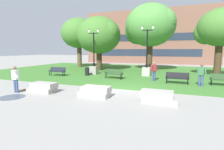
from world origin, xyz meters
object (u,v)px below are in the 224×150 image
concrete_block_right (158,97)px  lamp_post_right (146,66)px  person_bystander_near_lawn (154,70)px  concrete_block_left (95,92)px  park_bench_far_left (223,79)px  trash_bin (87,71)px  concrete_block_center (43,88)px  person_skateboarder (15,78)px  park_bench_near_left (114,73)px  park_bench_far_right (57,71)px  lamp_post_center (94,65)px  skateboard (22,90)px  park_bench_near_right (177,77)px  person_bystander_far_lawn (201,74)px

concrete_block_right → lamp_post_right: (-2.18, 9.35, 0.77)m
lamp_post_right → person_bystander_near_lawn: size_ratio=3.05×
concrete_block_left → park_bench_far_left: bearing=38.7°
concrete_block_right → park_bench_far_left: (4.20, 6.16, 0.23)m
concrete_block_right → trash_bin: (-8.21, 7.38, 0.20)m
concrete_block_center → concrete_block_left: 3.72m
concrete_block_right → person_skateboarder: (-8.89, -0.92, 0.66)m
concrete_block_center → concrete_block_right: same height
concrete_block_left → park_bench_near_left: park_bench_near_left is taller
concrete_block_right → park_bench_far_left: bearing=55.7°
concrete_block_right → park_bench_far_right: 12.69m
lamp_post_center → person_bystander_near_lawn: size_ratio=2.95×
skateboard → park_bench_far_right: (-2.25, 6.63, 0.45)m
park_bench_far_left → trash_bin: size_ratio=1.89×
concrete_block_right → person_bystander_near_lawn: bearing=99.2°
park_bench_near_right → skateboard: bearing=-146.8°
skateboard → person_bystander_near_lawn: size_ratio=0.61×
concrete_block_center → skateboard: 1.57m
concrete_block_left → concrete_block_right: bearing=1.4°
skateboard → concrete_block_right: bearing=3.3°
concrete_block_center → skateboard: bearing=-169.7°
concrete_block_center → person_bystander_near_lawn: size_ratio=1.12×
park_bench_near_left → lamp_post_right: bearing=48.0°
concrete_block_right → person_skateboarder: size_ratio=1.11×
concrete_block_center → lamp_post_center: bearing=94.2°
lamp_post_right → concrete_block_left: bearing=-98.6°
concrete_block_center → park_bench_far_right: size_ratio=1.04×
lamp_post_right → person_bystander_far_lawn: (4.75, -4.02, -0.09)m
lamp_post_right → trash_bin: 6.36m
person_bystander_near_lawn → skateboard: bearing=-138.2°
trash_bin → person_bystander_near_lawn: (7.16, -0.92, 0.48)m
concrete_block_left → park_bench_far_left: (7.82, 6.25, 0.23)m
lamp_post_right → park_bench_far_left: bearing=-26.5°
lamp_post_right → person_bystander_near_lawn: lamp_post_right is taller
park_bench_far_left → lamp_post_right: 7.16m
trash_bin → person_bystander_far_lawn: 10.98m
concrete_block_center → trash_bin: 7.67m
lamp_post_center → person_bystander_near_lawn: bearing=-17.4°
lamp_post_center → trash_bin: (-0.22, -1.25, -0.54)m
person_skateboarder → concrete_block_left: bearing=8.9°
park_bench_far_left → person_bystander_near_lawn: size_ratio=1.06×
concrete_block_center → lamp_post_right: bearing=61.7°
concrete_block_right → person_skateboarder: bearing=-174.1°
park_bench_far_right → lamp_post_right: (8.92, 3.23, 0.53)m
lamp_post_right → trash_bin: bearing=-161.9°
park_bench_near_left → person_bystander_far_lawn: size_ratio=1.08×
park_bench_far_right → person_bystander_near_lawn: 10.07m
concrete_block_left → park_bench_far_left: 10.01m
park_bench_far_right → park_bench_near_left: bearing=3.0°
concrete_block_right → park_bench_near_right: 5.94m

